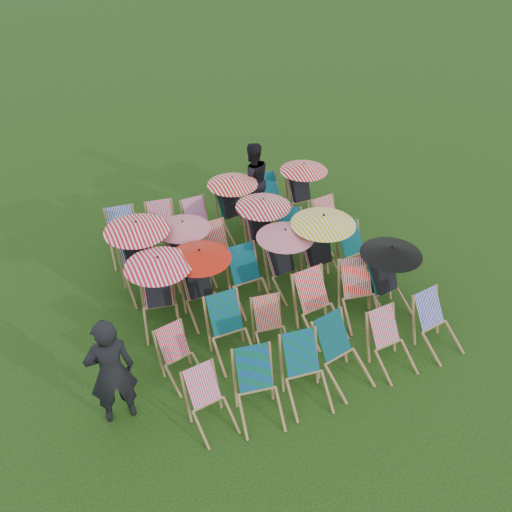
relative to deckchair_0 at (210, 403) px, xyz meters
name	(u,v)px	position (x,y,z in m)	size (l,w,h in m)	color
ground	(266,299)	(1.91, 2.21, -0.43)	(100.00, 100.00, 0.00)	black
deckchair_0	(210,403)	(0.00, 0.00, 0.00)	(0.67, 0.85, 0.86)	#A0734A
deckchair_1	(259,390)	(0.71, -0.11, 0.06)	(0.77, 0.98, 0.97)	#A0734A
deckchair_2	(306,374)	(1.49, -0.12, 0.06)	(0.75, 0.96, 0.98)	#A0734A
deckchair_3	(344,355)	(2.19, -0.02, 0.08)	(0.83, 1.04, 1.01)	#A0734A
deckchair_4	(392,344)	(3.06, -0.08, 0.02)	(0.65, 0.87, 0.90)	#A0734A
deckchair_5	(438,325)	(4.01, -0.04, 0.03)	(0.72, 0.92, 0.92)	#A0734A
deckchair_6	(181,358)	(-0.11, 1.04, -0.01)	(0.69, 0.86, 0.83)	#A0734A
deckchair_7	(231,332)	(0.80, 1.18, 0.07)	(0.66, 0.92, 0.99)	#A0734A
deckchair_8	(271,328)	(1.47, 1.07, -0.01)	(0.64, 0.83, 0.83)	#A0734A
deckchair_9	(320,307)	(2.41, 1.11, 0.08)	(0.77, 1.00, 1.02)	#A0734A
deckchair_10	(361,295)	(3.23, 1.11, 0.07)	(0.82, 1.03, 1.00)	#A0734A
deckchair_11	(390,278)	(3.82, 1.12, 0.25)	(1.09, 1.17, 1.29)	#A0734A
deckchair_12	(159,292)	(-0.04, 2.37, 0.29)	(1.15, 1.23, 1.37)	#A0734A
deckchair_13	(201,283)	(0.71, 2.35, 0.26)	(1.10, 1.16, 1.31)	#A0734A
deckchair_14	(250,280)	(1.61, 2.28, 0.07)	(0.69, 0.95, 1.01)	#A0734A
deckchair_15	(286,260)	(2.38, 2.38, 0.24)	(1.06, 1.15, 1.26)	#A0734A
deckchair_16	(323,249)	(3.10, 2.28, 0.33)	(1.21, 1.29, 1.43)	#A0734A
deckchair_17	(358,253)	(3.90, 2.25, 0.03)	(0.71, 0.91, 0.92)	#A0734A
deckchair_18	(139,256)	(-0.08, 3.48, 0.32)	(1.20, 1.26, 1.42)	#A0734A
deckchair_19	(184,250)	(0.77, 3.48, 0.22)	(1.03, 1.07, 1.22)	#A0734A
deckchair_20	(220,252)	(1.44, 3.34, 0.05)	(0.69, 0.92, 0.96)	#A0734A
deckchair_21	(263,229)	(2.42, 3.48, 0.26)	(1.10, 1.15, 1.30)	#A0734A
deckchair_22	(293,236)	(3.04, 3.34, 0.01)	(0.73, 0.90, 0.87)	#A0734A
deckchair_23	(333,225)	(3.96, 3.33, 0.04)	(0.72, 0.93, 0.93)	#A0734A
deckchair_24	(124,237)	(-0.13, 4.62, 0.06)	(0.73, 0.95, 0.97)	#A0734A
deckchair_25	(163,230)	(0.68, 4.59, 0.04)	(0.72, 0.93, 0.94)	#A0734A
deckchair_26	(200,224)	(1.44, 4.49, 0.02)	(0.63, 0.85, 0.89)	#A0734A
deckchair_27	(234,205)	(2.26, 4.60, 0.24)	(1.07, 1.16, 1.27)	#A0734A
deckchair_28	(273,202)	(3.17, 4.59, 0.09)	(0.74, 0.99, 1.03)	#A0734A
deckchair_29	(303,190)	(3.93, 4.59, 0.23)	(1.05, 1.09, 1.25)	#A0734A
person_left	(111,372)	(-1.20, 0.69, 0.51)	(0.68, 0.45, 1.87)	black
person_rear	(252,180)	(2.90, 5.09, 0.45)	(0.85, 0.66, 1.75)	black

